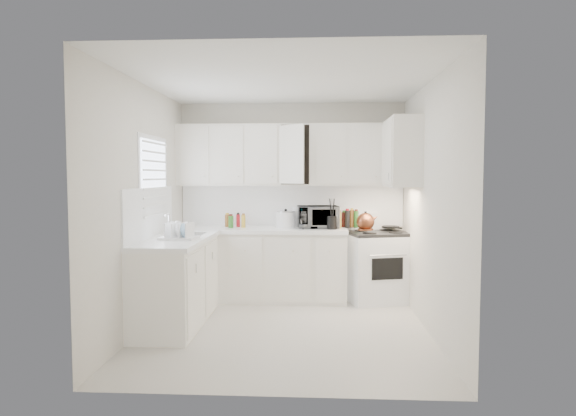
# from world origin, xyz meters

# --- Properties ---
(floor) EXTENTS (3.20, 3.20, 0.00)m
(floor) POSITION_xyz_m (0.00, 0.00, 0.00)
(floor) COLOR beige
(floor) RESTS_ON ground
(ceiling) EXTENTS (3.20, 3.20, 0.00)m
(ceiling) POSITION_xyz_m (0.00, 0.00, 2.60)
(ceiling) COLOR white
(ceiling) RESTS_ON ground
(wall_back) EXTENTS (3.00, 0.00, 3.00)m
(wall_back) POSITION_xyz_m (0.00, 1.60, 1.30)
(wall_back) COLOR silver
(wall_back) RESTS_ON ground
(wall_front) EXTENTS (3.00, 0.00, 3.00)m
(wall_front) POSITION_xyz_m (0.00, -1.60, 1.30)
(wall_front) COLOR silver
(wall_front) RESTS_ON ground
(wall_left) EXTENTS (0.00, 3.20, 3.20)m
(wall_left) POSITION_xyz_m (-1.50, 0.00, 1.30)
(wall_left) COLOR silver
(wall_left) RESTS_ON ground
(wall_right) EXTENTS (0.00, 3.20, 3.20)m
(wall_right) POSITION_xyz_m (1.50, 0.00, 1.30)
(wall_right) COLOR silver
(wall_right) RESTS_ON ground
(window_blinds) EXTENTS (0.06, 0.96, 1.06)m
(window_blinds) POSITION_xyz_m (-1.48, 0.35, 1.55)
(window_blinds) COLOR white
(window_blinds) RESTS_ON wall_left
(lower_cabinets_back) EXTENTS (2.22, 0.60, 0.90)m
(lower_cabinets_back) POSITION_xyz_m (-0.39, 1.30, 0.45)
(lower_cabinets_back) COLOR silver
(lower_cabinets_back) RESTS_ON floor
(lower_cabinets_left) EXTENTS (0.60, 1.60, 0.90)m
(lower_cabinets_left) POSITION_xyz_m (-1.20, 0.20, 0.45)
(lower_cabinets_left) COLOR silver
(lower_cabinets_left) RESTS_ON floor
(countertop_back) EXTENTS (2.24, 0.64, 0.05)m
(countertop_back) POSITION_xyz_m (-0.39, 1.29, 0.93)
(countertop_back) COLOR white
(countertop_back) RESTS_ON lower_cabinets_back
(countertop_left) EXTENTS (0.64, 1.62, 0.05)m
(countertop_left) POSITION_xyz_m (-1.19, 0.20, 0.93)
(countertop_left) COLOR white
(countertop_left) RESTS_ON lower_cabinets_left
(backsplash_back) EXTENTS (2.98, 0.02, 0.55)m
(backsplash_back) POSITION_xyz_m (0.00, 1.59, 1.23)
(backsplash_back) COLOR white
(backsplash_back) RESTS_ON wall_back
(backsplash_left) EXTENTS (0.02, 1.60, 0.55)m
(backsplash_left) POSITION_xyz_m (-1.49, 0.20, 1.23)
(backsplash_left) COLOR white
(backsplash_left) RESTS_ON wall_left
(upper_cabinets_back) EXTENTS (3.00, 0.33, 0.80)m
(upper_cabinets_back) POSITION_xyz_m (0.00, 1.44, 1.50)
(upper_cabinets_back) COLOR silver
(upper_cabinets_back) RESTS_ON wall_back
(upper_cabinets_right) EXTENTS (0.33, 0.90, 0.80)m
(upper_cabinets_right) POSITION_xyz_m (1.33, 0.82, 1.50)
(upper_cabinets_right) COLOR silver
(upper_cabinets_right) RESTS_ON wall_right
(sink) EXTENTS (0.42, 0.38, 0.30)m
(sink) POSITION_xyz_m (-1.19, 0.55, 1.07)
(sink) COLOR gray
(sink) RESTS_ON countertop_left
(stove) EXTENTS (0.89, 0.79, 1.16)m
(stove) POSITION_xyz_m (1.13, 1.30, 0.58)
(stove) COLOR white
(stove) RESTS_ON floor
(tea_kettle) EXTENTS (0.28, 0.24, 0.26)m
(tea_kettle) POSITION_xyz_m (0.95, 1.14, 1.07)
(tea_kettle) COLOR brown
(tea_kettle) RESTS_ON stove
(frying_pan) EXTENTS (0.37, 0.45, 0.04)m
(frying_pan) POSITION_xyz_m (1.31, 1.46, 0.96)
(frying_pan) COLOR black
(frying_pan) RESTS_ON stove
(microwave) EXTENTS (0.55, 0.35, 0.35)m
(microwave) POSITION_xyz_m (0.36, 1.33, 1.13)
(microwave) COLOR gray
(microwave) RESTS_ON countertop_back
(rice_cooker) EXTENTS (0.28, 0.28, 0.25)m
(rice_cooker) POSITION_xyz_m (-0.06, 1.32, 1.07)
(rice_cooker) COLOR white
(rice_cooker) RESTS_ON countertop_back
(paper_towel) EXTENTS (0.12, 0.12, 0.27)m
(paper_towel) POSITION_xyz_m (0.08, 1.44, 1.08)
(paper_towel) COLOR white
(paper_towel) RESTS_ON countertop_back
(utensil_crock) EXTENTS (0.15, 0.15, 0.40)m
(utensil_crock) POSITION_xyz_m (0.53, 1.18, 1.15)
(utensil_crock) COLOR black
(utensil_crock) RESTS_ON countertop_back
(dish_rack) EXTENTS (0.41, 0.32, 0.21)m
(dish_rack) POSITION_xyz_m (-1.14, 0.07, 1.05)
(dish_rack) COLOR white
(dish_rack) RESTS_ON countertop_left
(spice_left_0) EXTENTS (0.06, 0.06, 0.13)m
(spice_left_0) POSITION_xyz_m (-0.85, 1.42, 1.02)
(spice_left_0) COLOR #915A27
(spice_left_0) RESTS_ON countertop_back
(spice_left_1) EXTENTS (0.06, 0.06, 0.13)m
(spice_left_1) POSITION_xyz_m (-0.78, 1.33, 1.02)
(spice_left_1) COLOR #2E6E24
(spice_left_1) RESTS_ON countertop_back
(spice_left_2) EXTENTS (0.06, 0.06, 0.13)m
(spice_left_2) POSITION_xyz_m (-0.70, 1.42, 1.02)
(spice_left_2) COLOR red
(spice_left_2) RESTS_ON countertop_back
(spice_left_3) EXTENTS (0.06, 0.06, 0.13)m
(spice_left_3) POSITION_xyz_m (-0.62, 1.33, 1.02)
(spice_left_3) COLOR gold
(spice_left_3) RESTS_ON countertop_back
(sauce_right_0) EXTENTS (0.06, 0.06, 0.19)m
(sauce_right_0) POSITION_xyz_m (0.58, 1.46, 1.05)
(sauce_right_0) COLOR red
(sauce_right_0) RESTS_ON countertop_back
(sauce_right_1) EXTENTS (0.06, 0.06, 0.19)m
(sauce_right_1) POSITION_xyz_m (0.64, 1.40, 1.05)
(sauce_right_1) COLOR gold
(sauce_right_1) RESTS_ON countertop_back
(sauce_right_2) EXTENTS (0.06, 0.06, 0.19)m
(sauce_right_2) POSITION_xyz_m (0.69, 1.46, 1.05)
(sauce_right_2) COLOR #551E18
(sauce_right_2) RESTS_ON countertop_back
(sauce_right_3) EXTENTS (0.06, 0.06, 0.19)m
(sauce_right_3) POSITION_xyz_m (0.74, 1.40, 1.05)
(sauce_right_3) COLOR black
(sauce_right_3) RESTS_ON countertop_back
(sauce_right_4) EXTENTS (0.06, 0.06, 0.19)m
(sauce_right_4) POSITION_xyz_m (0.80, 1.46, 1.05)
(sauce_right_4) COLOR #915A27
(sauce_right_4) RESTS_ON countertop_back
(sauce_right_5) EXTENTS (0.06, 0.06, 0.19)m
(sauce_right_5) POSITION_xyz_m (0.85, 1.40, 1.05)
(sauce_right_5) COLOR #2E6E24
(sauce_right_5) RESTS_ON countertop_back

